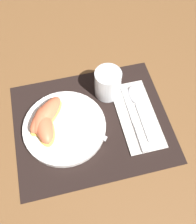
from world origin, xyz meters
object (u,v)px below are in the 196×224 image
(spoon, at_px, (137,102))
(plate, at_px, (65,127))
(citrus_wedge_1, at_px, (42,120))
(knife, at_px, (134,118))
(citrus_wedge_0, at_px, (46,115))
(citrus_wedge_2, at_px, (45,128))
(juice_glass, at_px, (108,85))
(fork, at_px, (69,123))

(spoon, bearing_deg, plate, -172.00)
(citrus_wedge_1, bearing_deg, knife, -9.10)
(knife, distance_m, citrus_wedge_0, 0.25)
(plate, xyz_separation_m, citrus_wedge_2, (-0.05, -0.01, 0.03))
(knife, bearing_deg, plate, 174.43)
(plate, distance_m, juice_glass, 0.18)
(juice_glass, relative_size, knife, 0.41)
(citrus_wedge_0, bearing_deg, spoon, -0.66)
(citrus_wedge_0, bearing_deg, knife, -12.52)
(spoon, relative_size, citrus_wedge_0, 1.44)
(citrus_wedge_0, bearing_deg, citrus_wedge_2, -102.65)
(citrus_wedge_1, bearing_deg, citrus_wedge_2, -84.25)
(juice_glass, bearing_deg, citrus_wedge_2, -154.60)
(plate, relative_size, citrus_wedge_2, 2.06)
(juice_glass, distance_m, citrus_wedge_0, 0.20)
(plate, bearing_deg, citrus_wedge_2, -174.34)
(spoon, distance_m, fork, 0.21)
(juice_glass, distance_m, fork, 0.16)
(knife, bearing_deg, citrus_wedge_2, 176.78)
(juice_glass, relative_size, citrus_wedge_2, 0.80)
(spoon, xyz_separation_m, citrus_wedge_0, (-0.27, 0.00, 0.03))
(juice_glass, height_order, citrus_wedge_2, juice_glass)
(plate, relative_size, citrus_wedge_1, 2.20)
(plate, height_order, citrus_wedge_1, citrus_wedge_1)
(knife, distance_m, fork, 0.19)
(plate, bearing_deg, citrus_wedge_0, 141.77)
(citrus_wedge_1, bearing_deg, plate, -21.06)
(knife, bearing_deg, fork, 173.18)
(juice_glass, relative_size, citrus_wedge_1, 0.86)
(fork, relative_size, citrus_wedge_0, 1.27)
(citrus_wedge_1, height_order, citrus_wedge_2, same)
(citrus_wedge_0, relative_size, citrus_wedge_1, 1.24)
(juice_glass, distance_m, citrus_wedge_2, 0.22)
(plate, bearing_deg, knife, -5.57)
(plate, relative_size, spoon, 1.23)
(juice_glass, xyz_separation_m, spoon, (0.08, -0.06, -0.03))
(citrus_wedge_0, height_order, citrus_wedge_2, same)
(spoon, height_order, citrus_wedge_0, citrus_wedge_0)
(spoon, bearing_deg, citrus_wedge_1, -177.93)
(spoon, xyz_separation_m, citrus_wedge_1, (-0.28, -0.01, 0.03))
(citrus_wedge_2, bearing_deg, plate, 5.66)
(plate, height_order, spoon, plate)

